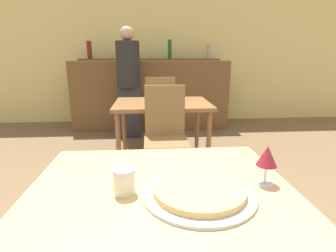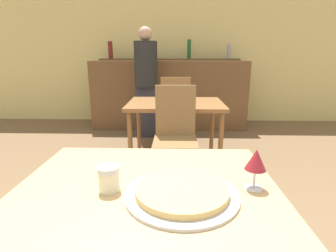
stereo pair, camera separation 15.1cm
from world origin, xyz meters
TOP-DOWN VIEW (x-y plane):
  - wall_back at (0.00, 4.12)m, footprint 8.00×0.05m
  - dining_table_near at (0.00, 0.00)m, footprint 1.02×0.88m
  - dining_table_far at (0.11, 1.99)m, footprint 1.06×0.78m
  - bar_counter at (0.00, 3.61)m, footprint 2.60×0.56m
  - bar_back_shelf at (-0.04, 3.75)m, footprint 2.39×0.24m
  - chair_far_side_front at (0.11, 1.43)m, footprint 0.40×0.40m
  - chair_far_side_back at (0.11, 2.55)m, footprint 0.40×0.40m
  - pizza_tray at (0.13, -0.06)m, footprint 0.41×0.41m
  - cheese_shaker at (-0.14, -0.03)m, footprint 0.08×0.08m
  - person_standing at (-0.33, 3.03)m, footprint 0.34×0.34m
  - wine_glass at (0.41, 0.01)m, footprint 0.08×0.08m

SIDE VIEW (x-z plane):
  - chair_far_side_front at x=0.11m, z-range 0.07..1.03m
  - chair_far_side_back at x=0.11m, z-range 0.07..1.03m
  - bar_counter at x=0.00m, z-range 0.00..1.15m
  - dining_table_far at x=0.11m, z-range 0.28..1.00m
  - dining_table_near at x=0.00m, z-range 0.29..1.02m
  - pizza_tray at x=0.13m, z-range 0.73..0.77m
  - cheese_shaker at x=-0.14m, z-range 0.73..0.83m
  - wine_glass at x=0.41m, z-range 0.77..0.93m
  - person_standing at x=-0.33m, z-range 0.07..1.70m
  - bar_back_shelf at x=-0.04m, z-range 1.02..1.37m
  - wall_back at x=0.00m, z-range 0.00..2.80m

